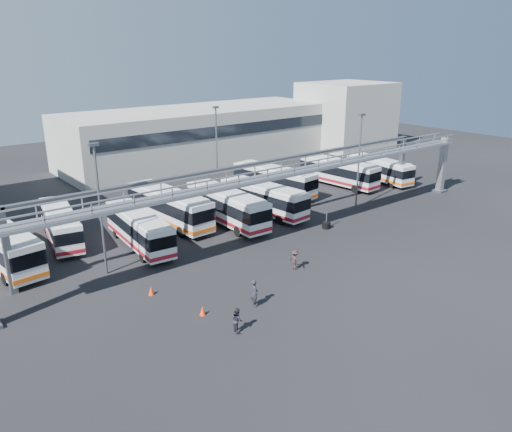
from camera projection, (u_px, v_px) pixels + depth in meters
ground at (325, 255)px, 42.29m from camera, size 140.00×140.00×0.00m
gantry at (281, 178)px, 44.87m from camera, size 51.40×5.15×7.10m
warehouse at (201, 135)px, 76.24m from camera, size 42.00×14.00×8.00m
building_right at (346, 115)px, 86.66m from camera, size 14.00×12.00×11.00m
light_pole_left at (100, 203)px, 36.94m from camera, size 0.70×0.35×10.21m
light_pole_mid at (359, 156)px, 52.72m from camera, size 0.70×0.35×10.21m
light_pole_back at (217, 145)px, 59.11m from camera, size 0.70×0.35×10.21m
bus_0 at (1, 244)px, 39.46m from camera, size 3.82×11.56×3.45m
bus_1 at (61, 224)px, 44.60m from camera, size 4.09×10.35×3.07m
bus_2 at (139, 228)px, 43.43m from camera, size 3.30×10.56×3.16m
bus_3 at (169, 206)px, 48.88m from camera, size 3.41×11.65×3.49m
bus_4 at (227, 205)px, 49.11m from camera, size 2.96×11.35×3.42m
bus_5 at (263, 198)px, 51.98m from camera, size 3.57×11.00×3.28m
bus_6 at (274, 180)px, 58.85m from camera, size 4.05×11.38×3.38m
bus_8 at (339, 172)px, 62.78m from camera, size 3.30×11.02×3.30m
bus_9 at (379, 169)px, 64.91m from camera, size 3.42×10.17×3.03m
pedestrian_a at (255, 293)px, 33.58m from camera, size 0.68×0.83×1.95m
pedestrian_b at (237, 320)px, 30.59m from camera, size 0.79×0.91×1.61m
pedestrian_c at (295, 260)px, 39.24m from camera, size 0.71×1.11×1.63m
cone_left at (203, 311)px, 32.65m from camera, size 0.45×0.45×0.65m
cone_right at (151, 290)px, 35.33m from camera, size 0.52×0.52×0.66m
tire_stack at (326, 224)px, 48.31m from camera, size 0.82×0.82×2.33m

